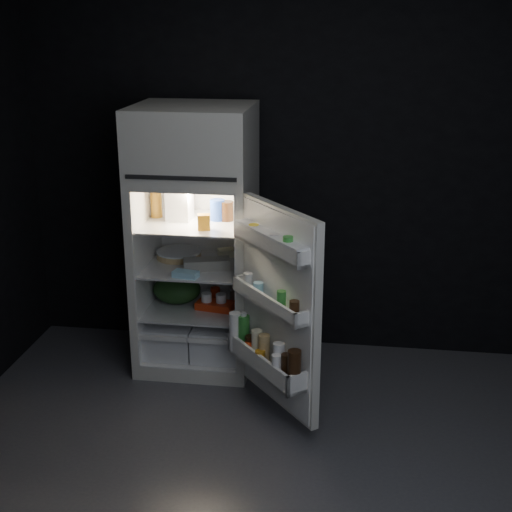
% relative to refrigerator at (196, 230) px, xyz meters
% --- Properties ---
extents(floor, '(4.00, 3.40, 0.00)m').
position_rel_refrigerator_xyz_m(floor, '(0.72, -1.32, -0.96)').
color(floor, '#4A4A4E').
rests_on(floor, ground).
extents(wall_back, '(4.00, 0.00, 2.70)m').
position_rel_refrigerator_xyz_m(wall_back, '(0.72, 0.38, 0.39)').
color(wall_back, black).
rests_on(wall_back, ground).
extents(wall_front, '(4.00, 0.00, 2.70)m').
position_rel_refrigerator_xyz_m(wall_front, '(0.72, -3.02, 0.39)').
color(wall_front, black).
rests_on(wall_front, ground).
extents(refrigerator, '(0.76, 0.71, 1.78)m').
position_rel_refrigerator_xyz_m(refrigerator, '(0.00, 0.00, 0.00)').
color(refrigerator, silver).
rests_on(refrigerator, ground).
extents(fridge_door, '(0.60, 0.68, 1.22)m').
position_rel_refrigerator_xyz_m(fridge_door, '(0.61, -0.67, -0.28)').
color(fridge_door, silver).
rests_on(fridge_door, ground).
extents(milk_jug, '(0.16, 0.16, 0.24)m').
position_rel_refrigerator_xyz_m(milk_jug, '(-0.10, -0.02, 0.19)').
color(milk_jug, white).
rests_on(milk_jug, refrigerator).
extents(mayo_jar, '(0.10, 0.10, 0.14)m').
position_rel_refrigerator_xyz_m(mayo_jar, '(0.15, 0.01, 0.14)').
color(mayo_jar, '#1D3C9D').
rests_on(mayo_jar, refrigerator).
extents(jam_jar, '(0.11, 0.11, 0.13)m').
position_rel_refrigerator_xyz_m(jam_jar, '(0.21, 0.01, 0.14)').
color(jam_jar, black).
rests_on(jam_jar, refrigerator).
extents(amber_bottle, '(0.09, 0.09, 0.22)m').
position_rel_refrigerator_xyz_m(amber_bottle, '(-0.27, 0.03, 0.18)').
color(amber_bottle, '#B9791D').
rests_on(amber_bottle, refrigerator).
extents(small_carton, '(0.09, 0.07, 0.10)m').
position_rel_refrigerator_xyz_m(small_carton, '(0.10, -0.22, 0.12)').
color(small_carton, '#C37E16').
rests_on(small_carton, refrigerator).
extents(egg_carton, '(0.32, 0.19, 0.07)m').
position_rel_refrigerator_xyz_m(egg_carton, '(0.09, -0.13, -0.19)').
color(egg_carton, gray).
rests_on(egg_carton, refrigerator).
extents(pie, '(0.41, 0.41, 0.04)m').
position_rel_refrigerator_xyz_m(pie, '(-0.15, 0.08, -0.21)').
color(pie, tan).
rests_on(pie, refrigerator).
extents(flat_package, '(0.18, 0.11, 0.04)m').
position_rel_refrigerator_xyz_m(flat_package, '(-0.01, -0.29, -0.21)').
color(flat_package, '#97D2EA').
rests_on(flat_package, refrigerator).
extents(wrapped_pkg, '(0.14, 0.13, 0.05)m').
position_rel_refrigerator_xyz_m(wrapped_pkg, '(0.18, 0.15, -0.20)').
color(wrapped_pkg, '#F7F4CA').
rests_on(wrapped_pkg, refrigerator).
extents(produce_bag, '(0.37, 0.32, 0.20)m').
position_rel_refrigerator_xyz_m(produce_bag, '(-0.15, -0.01, -0.43)').
color(produce_bag, '#193815').
rests_on(produce_bag, refrigerator).
extents(yogurt_tray, '(0.27, 0.18, 0.05)m').
position_rel_refrigerator_xyz_m(yogurt_tray, '(0.14, -0.08, -0.50)').
color(yogurt_tray, red).
rests_on(yogurt_tray, refrigerator).
extents(small_can_red, '(0.08, 0.08, 0.09)m').
position_rel_refrigerator_xyz_m(small_can_red, '(0.11, 0.07, -0.48)').
color(small_can_red, red).
rests_on(small_can_red, refrigerator).
extents(small_can_silver, '(0.09, 0.09, 0.09)m').
position_rel_refrigerator_xyz_m(small_can_silver, '(0.25, 0.05, -0.48)').
color(small_can_silver, silver).
rests_on(small_can_silver, refrigerator).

